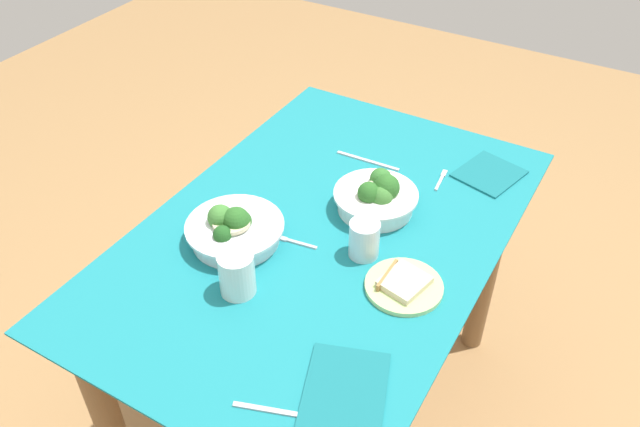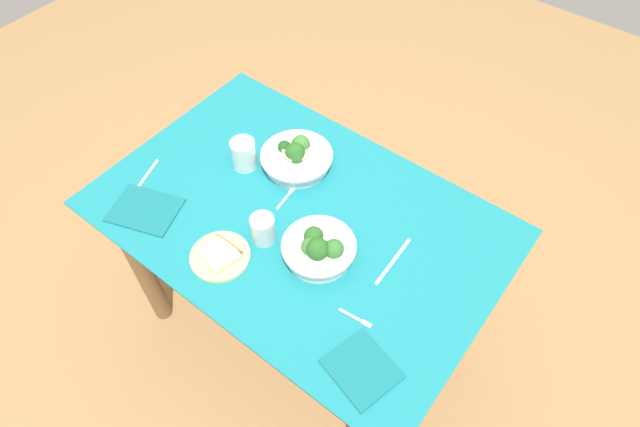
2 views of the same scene
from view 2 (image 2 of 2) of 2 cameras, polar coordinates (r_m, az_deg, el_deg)
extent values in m
plane|color=#9E7547|center=(2.31, -1.71, -12.08)|extent=(6.00, 6.00, 0.00)
cube|color=#197A84|center=(1.64, -2.34, -0.35)|extent=(1.24, 0.82, 0.01)
cube|color=brown|center=(1.66, -2.32, -0.68)|extent=(1.20, 0.80, 0.02)
cylinder|color=brown|center=(2.01, 15.73, -8.90)|extent=(0.07, 0.07, 0.75)
cylinder|color=brown|center=(2.33, -7.16, 4.80)|extent=(0.07, 0.07, 0.75)
cylinder|color=brown|center=(2.12, -18.59, -5.36)|extent=(0.07, 0.07, 0.75)
cylinder|color=white|center=(1.54, -0.13, -4.03)|extent=(0.19, 0.19, 0.05)
cylinder|color=white|center=(1.52, -0.13, -3.47)|extent=(0.22, 0.22, 0.01)
sphere|color=#286023|center=(1.48, -0.27, -3.83)|extent=(0.07, 0.07, 0.07)
sphere|color=#1E511E|center=(1.50, 0.61, -3.77)|extent=(0.04, 0.04, 0.04)
sphere|color=#3D7A33|center=(1.50, -0.98, -3.57)|extent=(0.06, 0.06, 0.06)
sphere|color=#286023|center=(1.51, -0.68, -2.43)|extent=(0.06, 0.06, 0.06)
sphere|color=#33702D|center=(1.49, 1.51, -3.81)|extent=(0.06, 0.06, 0.06)
cylinder|color=beige|center=(1.51, -0.13, -3.13)|extent=(0.06, 0.06, 0.01)
cylinder|color=white|center=(1.77, -2.50, 5.67)|extent=(0.21, 0.21, 0.04)
cylinder|color=white|center=(1.75, -2.53, 6.23)|extent=(0.24, 0.24, 0.01)
sphere|color=#286023|center=(1.73, -2.68, 6.55)|extent=(0.07, 0.07, 0.07)
sphere|color=#3D7A33|center=(1.76, -2.08, 7.41)|extent=(0.06, 0.06, 0.06)
sphere|color=#286023|center=(1.73, -2.55, 6.14)|extent=(0.05, 0.05, 0.05)
sphere|color=#1E511E|center=(1.76, -3.83, 7.11)|extent=(0.04, 0.04, 0.04)
cylinder|color=beige|center=(1.74, -2.60, 6.70)|extent=(0.09, 0.09, 0.01)
cylinder|color=#B7D684|center=(1.57, -10.64, -4.55)|extent=(0.18, 0.18, 0.01)
cube|color=beige|center=(1.56, -10.72, -4.27)|extent=(0.12, 0.11, 0.02)
cube|color=#9E703D|center=(1.58, -9.65, -3.27)|extent=(0.10, 0.01, 0.02)
cylinder|color=silver|center=(1.76, -8.17, 6.31)|extent=(0.08, 0.08, 0.10)
cylinder|color=silver|center=(1.56, -6.12, -1.68)|extent=(0.07, 0.07, 0.09)
cube|color=#B7B7BC|center=(1.46, 3.29, -10.84)|extent=(0.07, 0.02, 0.00)
cube|color=#B7B7BC|center=(1.45, 5.02, -11.72)|extent=(0.03, 0.02, 0.00)
cube|color=#B7B7BC|center=(1.68, -3.92, 1.35)|extent=(0.02, 0.08, 0.00)
cube|color=#B7B7BC|center=(1.71, -2.96, 2.57)|extent=(0.02, 0.03, 0.00)
cube|color=#B7B7BC|center=(1.82, -18.60, 3.11)|extent=(0.08, 0.21, 0.00)
cube|color=#B7B7BC|center=(1.56, 7.85, -5.09)|extent=(0.02, 0.19, 0.00)
cube|color=#156870|center=(1.40, 4.49, -16.23)|extent=(0.20, 0.19, 0.01)
cube|color=#156870|center=(1.74, -18.23, 0.38)|extent=(0.25, 0.22, 0.01)
camera|label=1|loc=(1.75, -54.35, 25.93)|focal=36.40mm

